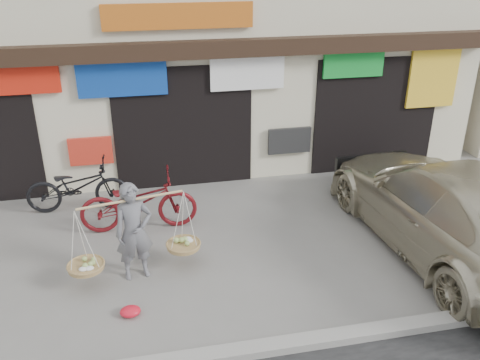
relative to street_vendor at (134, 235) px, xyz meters
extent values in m
plane|color=slate|center=(1.17, -0.12, -0.77)|extent=(70.00, 70.00, 0.00)
cube|color=gray|center=(1.17, -2.12, -0.71)|extent=(70.00, 0.25, 0.12)
cube|color=beige|center=(1.17, 6.38, 2.73)|extent=(14.00, 6.00, 7.00)
cube|color=black|center=(1.17, 3.23, 2.28)|extent=(14.00, 0.35, 0.35)
cube|color=black|center=(1.17, 3.63, 0.58)|extent=(3.00, 0.60, 2.70)
cube|color=black|center=(5.67, 3.63, 0.58)|extent=(3.00, 0.60, 2.70)
cube|color=red|center=(-2.03, 3.30, 1.83)|extent=(1.60, 0.08, 0.60)
cube|color=#103FA2|center=(-0.03, 3.30, 1.73)|extent=(1.80, 0.08, 0.70)
cube|color=white|center=(2.57, 3.30, 1.73)|extent=(1.60, 0.08, 0.70)
cube|color=green|center=(4.97, 3.30, 1.83)|extent=(1.40, 0.08, 0.60)
cube|color=yellow|center=(6.97, 3.30, 1.43)|extent=(1.20, 0.08, 1.40)
cube|color=red|center=(-0.83, 3.30, 0.23)|extent=(0.90, 0.08, 0.60)
cube|color=#292929|center=(3.57, 3.30, 0.13)|extent=(1.00, 0.08, 0.60)
cube|color=#CC6218|center=(1.17, 3.30, 2.93)|extent=(3.00, 0.08, 0.50)
imported|color=slate|center=(0.00, 0.00, 0.06)|extent=(0.67, 0.51, 1.66)
cylinder|color=tan|center=(0.00, 0.00, 0.63)|extent=(1.63, 0.35, 0.04)
cylinder|color=#A0804C|center=(-0.78, -0.15, -0.39)|extent=(0.56, 0.56, 0.07)
ellipsoid|color=#A5BF66|center=(-0.78, -0.15, -0.33)|extent=(0.39, 0.39, 0.10)
cylinder|color=#A0804C|center=(0.78, 0.15, -0.39)|extent=(0.56, 0.56, 0.07)
ellipsoid|color=#A5BF66|center=(0.78, 0.15, -0.33)|extent=(0.39, 0.39, 0.10)
imported|color=black|center=(-1.10, 2.57, -0.23)|extent=(2.08, 0.83, 1.07)
imported|color=maroon|center=(0.09, 1.54, -0.19)|extent=(2.21, 0.83, 1.15)
imported|color=#BEB599|center=(5.37, -0.29, 0.06)|extent=(2.65, 5.81, 1.65)
cube|color=black|center=(5.21, 2.40, -0.22)|extent=(1.70, 0.20, 0.45)
cube|color=silver|center=(5.20, 2.47, -0.32)|extent=(0.45, 0.05, 0.12)
ellipsoid|color=red|center=(-0.14, -1.00, -0.70)|extent=(0.31, 0.25, 0.14)
camera|label=1|loc=(0.22, -7.17, 4.19)|focal=38.00mm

